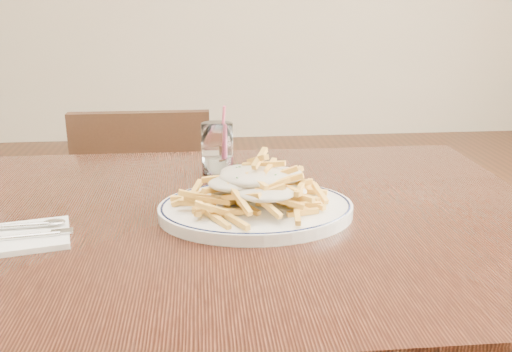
{
  "coord_description": "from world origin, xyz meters",
  "views": [
    {
      "loc": [
        0.0,
        -0.9,
        1.11
      ],
      "look_at": [
        0.09,
        -0.01,
        0.82
      ],
      "focal_mm": 40.0,
      "sensor_mm": 36.0,
      "label": 1
    }
  ],
  "objects": [
    {
      "name": "table",
      "position": [
        0.0,
        0.0,
        0.67
      ],
      "size": [
        1.2,
        0.8,
        0.75
      ],
      "color": "black",
      "rests_on": "ground"
    },
    {
      "name": "chair_far",
      "position": [
        -0.16,
        0.7,
        0.46
      ],
      "size": [
        0.37,
        0.37,
        0.81
      ],
      "color": "black",
      "rests_on": "ground"
    },
    {
      "name": "fries_plate",
      "position": [
        0.09,
        -0.01,
        0.76
      ],
      "size": [
        0.37,
        0.34,
        0.02
      ],
      "color": "white",
      "rests_on": "table"
    },
    {
      "name": "loaded_fries",
      "position": [
        0.09,
        -0.01,
        0.81
      ],
      "size": [
        0.24,
        0.2,
        0.07
      ],
      "color": "gold",
      "rests_on": "fries_plate"
    },
    {
      "name": "napkin",
      "position": [
        -0.29,
        -0.08,
        0.75
      ],
      "size": [
        0.2,
        0.15,
        0.01
      ],
      "primitive_type": "cube",
      "rotation": [
        0.0,
        0.0,
        0.23
      ],
      "color": "white",
      "rests_on": "table"
    },
    {
      "name": "cutlery",
      "position": [
        -0.29,
        -0.07,
        0.76
      ],
      "size": [
        0.18,
        0.08,
        0.01
      ],
      "color": "silver",
      "rests_on": "napkin"
    },
    {
      "name": "water_glass",
      "position": [
        0.03,
        0.23,
        0.8
      ],
      "size": [
        0.06,
        0.06,
        0.14
      ],
      "color": "white",
      "rests_on": "table"
    }
  ]
}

